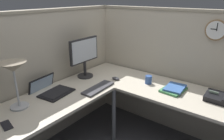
{
  "coord_description": "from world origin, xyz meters",
  "views": [
    {
      "loc": [
        -1.58,
        -1.14,
        1.73
      ],
      "look_at": [
        0.14,
        0.17,
        0.93
      ],
      "focal_mm": 33.22,
      "sensor_mm": 36.0,
      "label": 1
    }
  ],
  "objects": [
    {
      "name": "cubicle_wall_right",
      "position": [
        0.87,
        -0.27,
        0.79
      ],
      "size": [
        0.12,
        2.37,
        1.58
      ],
      "color": "#B7AD99",
      "rests_on": "ground"
    },
    {
      "name": "coffee_mug",
      "position": [
        0.48,
        -0.11,
        0.78
      ],
      "size": [
        0.08,
        0.08,
        0.1
      ],
      "primitive_type": "cylinder",
      "color": "#2D4C8C",
      "rests_on": "desk"
    },
    {
      "name": "cubicle_wall_back",
      "position": [
        -0.36,
        0.87,
        0.79
      ],
      "size": [
        2.57,
        0.12,
        1.58
      ],
      "color": "#B7AD99",
      "rests_on": "ground"
    },
    {
      "name": "desk_lamp_dome",
      "position": [
        -0.75,
        0.59,
        1.09
      ],
      "size": [
        0.24,
        0.24,
        0.44
      ],
      "color": "#B7BABF",
      "rests_on": "desk"
    },
    {
      "name": "office_phone",
      "position": [
        0.5,
        -0.86,
        0.77
      ],
      "size": [
        0.2,
        0.21,
        0.11
      ],
      "color": "black",
      "rests_on": "desk"
    },
    {
      "name": "keyboard",
      "position": [
        0.0,
        0.26,
        0.74
      ],
      "size": [
        0.44,
        0.16,
        0.02
      ],
      "primitive_type": "cube",
      "rotation": [
        0.0,
        0.0,
        0.05
      ],
      "color": "#38383D",
      "rests_on": "desk"
    },
    {
      "name": "book_stack",
      "position": [
        0.48,
        -0.43,
        0.75
      ],
      "size": [
        0.3,
        0.23,
        0.04
      ],
      "color": "#3F7F4C",
      "rests_on": "desk"
    },
    {
      "name": "computer_mouse",
      "position": [
        0.34,
        0.26,
        0.75
      ],
      "size": [
        0.06,
        0.1,
        0.03
      ],
      "primitive_type": "ellipsoid",
      "color": "#38383D",
      "rests_on": "desk"
    },
    {
      "name": "wall_clock",
      "position": [
        0.82,
        -0.68,
        1.38
      ],
      "size": [
        0.04,
        0.22,
        0.22
      ],
      "color": "olive"
    },
    {
      "name": "desk",
      "position": [
        -0.15,
        -0.05,
        0.63
      ],
      "size": [
        2.35,
        2.15,
        0.73
      ],
      "color": "beige",
      "rests_on": "ground"
    },
    {
      "name": "cell_phone",
      "position": [
        -0.98,
        0.39,
        0.73
      ],
      "size": [
        0.1,
        0.16,
        0.01
      ],
      "primitive_type": "cube",
      "rotation": [
        0.0,
        0.0,
        -0.21
      ],
      "color": "black",
      "rests_on": "desk"
    },
    {
      "name": "laptop",
      "position": [
        -0.37,
        0.63,
        0.75
      ],
      "size": [
        0.39,
        0.42,
        0.22
      ],
      "color": "black",
      "rests_on": "desk"
    },
    {
      "name": "monitor",
      "position": [
        0.18,
        0.64,
        1.02
      ],
      "size": [
        0.46,
        0.2,
        0.5
      ],
      "color": "#232326",
      "rests_on": "desk"
    }
  ]
}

